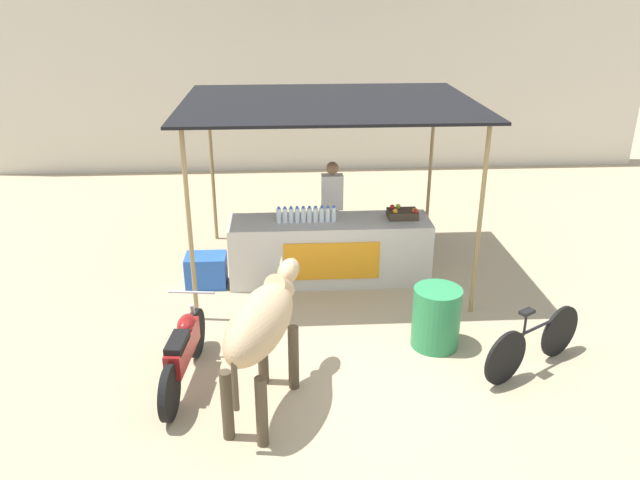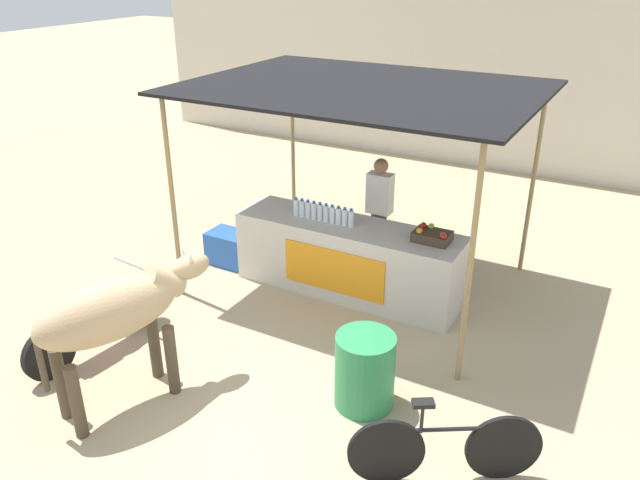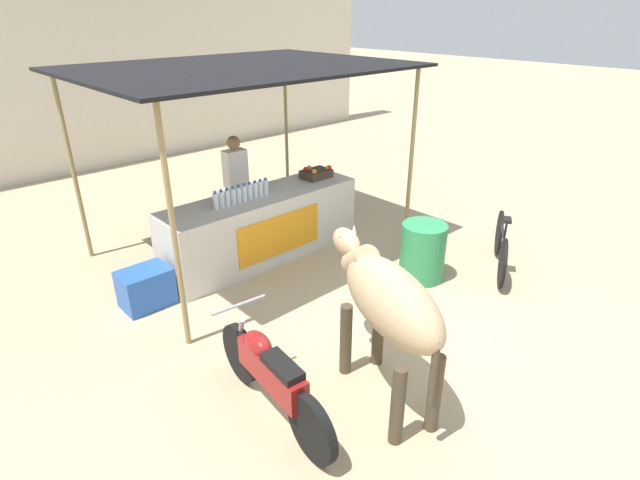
{
  "view_description": "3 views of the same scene",
  "coord_description": "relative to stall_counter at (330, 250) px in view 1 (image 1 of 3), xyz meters",
  "views": [
    {
      "loc": [
        -0.67,
        -6.45,
        4.26
      ],
      "look_at": [
        -0.22,
        1.07,
        1.12
      ],
      "focal_mm": 35.0,
      "sensor_mm": 36.0,
      "label": 1
    },
    {
      "loc": [
        3.23,
        -4.38,
        4.15
      ],
      "look_at": [
        0.15,
        1.17,
        1.2
      ],
      "focal_mm": 35.0,
      "sensor_mm": 36.0,
      "label": 2
    },
    {
      "loc": [
        -3.87,
        -3.23,
        3.38
      ],
      "look_at": [
        -0.06,
        0.91,
        0.72
      ],
      "focal_mm": 28.0,
      "sensor_mm": 36.0,
      "label": 3
    }
  ],
  "objects": [
    {
      "name": "fruit_crate",
      "position": [
        1.1,
        0.05,
        0.55
      ],
      "size": [
        0.44,
        0.32,
        0.18
      ],
      "color": "#3F3326",
      "rests_on": "stall_counter"
    },
    {
      "name": "ground_plane",
      "position": [
        0.0,
        -2.2,
        -0.48
      ],
      "size": [
        60.0,
        60.0,
        0.0
      ],
      "primitive_type": "plane",
      "color": "tan"
    },
    {
      "name": "cow",
      "position": [
        -0.92,
        -3.1,
        0.55
      ],
      "size": [
        0.96,
        1.83,
        1.44
      ],
      "color": "tan",
      "rests_on": "ground"
    },
    {
      "name": "water_bottle_row",
      "position": [
        -0.35,
        -0.05,
        0.59
      ],
      "size": [
        0.88,
        0.07,
        0.25
      ],
      "color": "silver",
      "rests_on": "stall_counter"
    },
    {
      "name": "vendor_behind_counter",
      "position": [
        0.09,
        0.75,
        0.37
      ],
      "size": [
        0.34,
        0.22,
        1.65
      ],
      "color": "#383842",
      "rests_on": "ground"
    },
    {
      "name": "bicycle_leaning",
      "position": [
        2.2,
        -2.55,
        -0.13
      ],
      "size": [
        1.43,
        0.91,
        0.85
      ],
      "color": "black",
      "rests_on": "ground"
    },
    {
      "name": "water_barrel",
      "position": [
        1.18,
        -1.97,
        -0.09
      ],
      "size": [
        0.6,
        0.6,
        0.79
      ],
      "primitive_type": "cylinder",
      "color": "#2D8C51",
      "rests_on": "ground"
    },
    {
      "name": "cooler_box",
      "position": [
        -1.87,
        -0.1,
        -0.24
      ],
      "size": [
        0.6,
        0.44,
        0.48
      ],
      "primitive_type": "cube",
      "color": "blue",
      "rests_on": "ground"
    },
    {
      "name": "stall_counter",
      "position": [
        0.0,
        0.0,
        0.0
      ],
      "size": [
        3.0,
        0.82,
        0.96
      ],
      "color": "beige",
      "rests_on": "ground"
    },
    {
      "name": "stall_awning",
      "position": [
        0.0,
        0.3,
        2.08
      ],
      "size": [
        4.2,
        3.2,
        2.67
      ],
      "color": "black",
      "rests_on": "ground"
    },
    {
      "name": "building_wall_far",
      "position": [
        0.0,
        6.3,
        2.12
      ],
      "size": [
        16.0,
        0.5,
        5.21
      ],
      "primitive_type": "cube",
      "color": "beige",
      "rests_on": "ground"
    },
    {
      "name": "motorcycle_parked",
      "position": [
        -1.84,
        -2.58,
        -0.05
      ],
      "size": [
        0.55,
        1.8,
        0.9
      ],
      "color": "black",
      "rests_on": "ground"
    }
  ]
}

